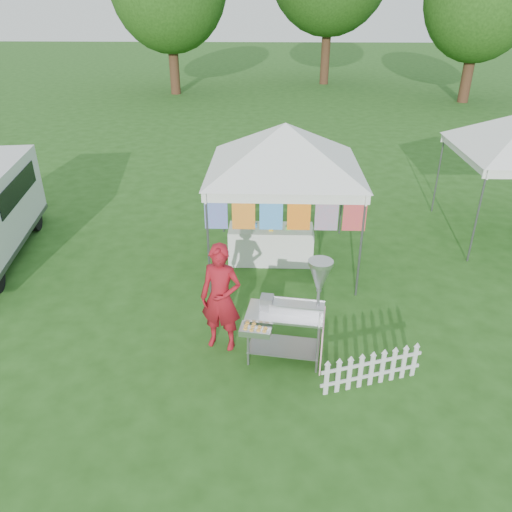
{
  "coord_description": "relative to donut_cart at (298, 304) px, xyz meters",
  "views": [
    {
      "loc": [
        -0.23,
        -6.24,
        5.2
      ],
      "look_at": [
        -0.51,
        1.55,
        1.1
      ],
      "focal_mm": 35.0,
      "sensor_mm": 36.0,
      "label": 1
    }
  ],
  "objects": [
    {
      "name": "display_table",
      "position": [
        -0.43,
        3.36,
        -0.67
      ],
      "size": [
        1.8,
        0.7,
        0.79
      ],
      "primitive_type": "cube",
      "color": "white",
      "rests_on": "ground"
    },
    {
      "name": "canopy_main",
      "position": [
        -0.18,
        3.41,
        1.93
      ],
      "size": [
        4.24,
        4.24,
        3.45
      ],
      "color": "#59595E",
      "rests_on": "ground"
    },
    {
      "name": "ground",
      "position": [
        -0.18,
        -0.08,
        -1.06
      ],
      "size": [
        120.0,
        120.0,
        0.0
      ],
      "primitive_type": "plane",
      "color": "#224B15",
      "rests_on": "ground"
    },
    {
      "name": "picket_fence",
      "position": [
        1.09,
        -0.53,
        -0.77
      ],
      "size": [
        1.54,
        0.54,
        0.56
      ],
      "rotation": [
        0.0,
        0.0,
        0.32
      ],
      "color": "silver",
      "rests_on": "ground"
    },
    {
      "name": "donut_cart",
      "position": [
        0.0,
        0.0,
        0.0
      ],
      "size": [
        1.39,
        0.86,
        1.8
      ],
      "rotation": [
        0.0,
        0.0,
        -0.14
      ],
      "color": "gray",
      "rests_on": "ground"
    },
    {
      "name": "vendor",
      "position": [
        -1.2,
        0.35,
        -0.14
      ],
      "size": [
        0.76,
        0.59,
        1.85
      ],
      "primitive_type": "imported",
      "rotation": [
        0.0,
        0.0,
        -0.24
      ],
      "color": "maroon",
      "rests_on": "ground"
    }
  ]
}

